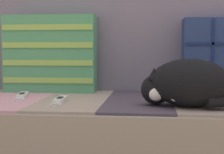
# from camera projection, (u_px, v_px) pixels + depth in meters

# --- Properties ---
(couch) EXTENTS (2.10, 0.82, 0.41)m
(couch) POSITION_uv_depth(u_px,v_px,m) (139.00, 143.00, 1.56)
(couch) COLOR brown
(couch) RESTS_ON ground_plane
(sofa_backrest) EXTENTS (2.06, 0.14, 0.51)m
(sofa_backrest) POSITION_uv_depth(u_px,v_px,m) (141.00, 43.00, 1.86)
(sofa_backrest) COLOR slate
(sofa_backrest) RESTS_ON couch
(throw_pillow_quilted) EXTENTS (0.40, 0.14, 0.37)m
(throw_pillow_quilted) POSITION_uv_depth(u_px,v_px,m) (224.00, 56.00, 1.68)
(throw_pillow_quilted) COLOR navy
(throw_pillow_quilted) RESTS_ON couch
(throw_pillow_striped) EXTENTS (0.47, 0.14, 0.39)m
(throw_pillow_striped) POSITION_uv_depth(u_px,v_px,m) (51.00, 54.00, 1.77)
(throw_pillow_striped) COLOR #4C9366
(throw_pillow_striped) RESTS_ON couch
(sleeping_cat) EXTENTS (0.38, 0.27, 0.18)m
(sleeping_cat) POSITION_uv_depth(u_px,v_px,m) (185.00, 84.00, 1.30)
(sleeping_cat) COLOR black
(sleeping_cat) RESTS_ON couch
(game_remote_near) EXTENTS (0.08, 0.20, 0.02)m
(game_remote_near) POSITION_uv_depth(u_px,v_px,m) (22.00, 96.00, 1.56)
(game_remote_near) COLOR white
(game_remote_near) RESTS_ON couch
(game_remote_far) EXTENTS (0.05, 0.19, 0.02)m
(game_remote_far) POSITION_uv_depth(u_px,v_px,m) (60.00, 100.00, 1.42)
(game_remote_far) COLOR white
(game_remote_far) RESTS_ON couch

